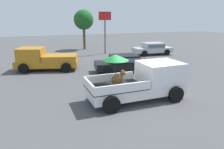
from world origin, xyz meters
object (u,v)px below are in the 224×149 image
at_px(parked_sedan_near, 153,48).
at_px(motel_sign, 105,24).
at_px(pickup_truck_red, 44,59).
at_px(parked_sedan_far, 123,62).
at_px(pickup_truck_main, 144,81).

height_order(parked_sedan_near, motel_sign, motel_sign).
height_order(pickup_truck_red, parked_sedan_far, pickup_truck_red).
bearing_deg(pickup_truck_red, pickup_truck_main, 134.71).
height_order(pickup_truck_red, parked_sedan_near, pickup_truck_red).
height_order(parked_sedan_far, motel_sign, motel_sign).
relative_size(pickup_truck_red, parked_sedan_far, 1.14).
bearing_deg(pickup_truck_red, parked_sedan_far, 170.40).
bearing_deg(pickup_truck_main, pickup_truck_red, 117.77).
distance_m(pickup_truck_main, motel_sign, 14.03).
distance_m(parked_sedan_far, motel_sign, 8.64).
relative_size(pickup_truck_main, parked_sedan_far, 1.15).
distance_m(pickup_truck_main, pickup_truck_red, 9.33).
relative_size(parked_sedan_near, parked_sedan_far, 0.98).
distance_m(parked_sedan_near, motel_sign, 5.97).
distance_m(parked_sedan_near, parked_sedan_far, 8.41).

